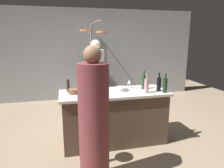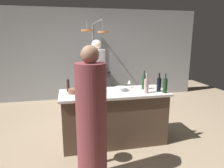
% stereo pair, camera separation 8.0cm
% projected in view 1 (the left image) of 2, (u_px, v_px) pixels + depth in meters
% --- Properties ---
extents(ground_plane, '(9.00, 9.00, 0.00)m').
position_uv_depth(ground_plane, '(114.00, 141.00, 3.60)').
color(ground_plane, gray).
extents(back_wall, '(6.40, 0.16, 2.60)m').
position_uv_depth(back_wall, '(91.00, 55.00, 6.01)').
color(back_wall, '#9EA3A8').
rests_on(back_wall, ground_plane).
extents(kitchen_island, '(1.80, 0.72, 0.90)m').
position_uv_depth(kitchen_island, '(114.00, 117.00, 3.50)').
color(kitchen_island, brown).
rests_on(kitchen_island, ground_plane).
extents(stove_range, '(0.80, 0.64, 0.89)m').
position_uv_depth(stove_range, '(93.00, 86.00, 5.82)').
color(stove_range, '#47474C').
rests_on(stove_range, ground_plane).
extents(chef, '(0.37, 0.37, 1.75)m').
position_uv_depth(chef, '(96.00, 84.00, 4.42)').
color(chef, white).
rests_on(chef, ground_plane).
extents(bar_stool_left, '(0.28, 0.28, 0.68)m').
position_uv_depth(bar_stool_left, '(91.00, 142.00, 2.81)').
color(bar_stool_left, '#4C4C51').
rests_on(bar_stool_left, ground_plane).
extents(guest_left, '(0.36, 0.36, 1.71)m').
position_uv_depth(guest_left, '(94.00, 124.00, 2.39)').
color(guest_left, brown).
rests_on(guest_left, ground_plane).
extents(overhead_pot_rack, '(0.59, 1.53, 2.17)m').
position_uv_depth(overhead_pot_rack, '(93.00, 43.00, 5.05)').
color(overhead_pot_rack, gray).
rests_on(overhead_pot_rack, ground_plane).
extents(pepper_mill, '(0.05, 0.05, 0.21)m').
position_uv_depth(pepper_mill, '(68.00, 86.00, 3.37)').
color(pepper_mill, '#382319').
rests_on(pepper_mill, kitchen_island).
extents(wine_bottle_rose, '(0.07, 0.07, 0.32)m').
position_uv_depth(wine_bottle_rose, '(146.00, 85.00, 3.31)').
color(wine_bottle_rose, '#B78C8E').
rests_on(wine_bottle_rose, kitchen_island).
extents(wine_bottle_white, '(0.07, 0.07, 0.29)m').
position_uv_depth(wine_bottle_white, '(89.00, 83.00, 3.52)').
color(wine_bottle_white, gray).
rests_on(wine_bottle_white, kitchen_island).
extents(wine_bottle_red, '(0.07, 0.07, 0.32)m').
position_uv_depth(wine_bottle_red, '(165.00, 85.00, 3.33)').
color(wine_bottle_red, '#143319').
rests_on(wine_bottle_red, kitchen_island).
extents(wine_bottle_dark, '(0.07, 0.07, 0.32)m').
position_uv_depth(wine_bottle_dark, '(159.00, 84.00, 3.41)').
color(wine_bottle_dark, black).
rests_on(wine_bottle_dark, kitchen_island).
extents(wine_bottle_green, '(0.07, 0.07, 0.33)m').
position_uv_depth(wine_bottle_green, '(144.00, 82.00, 3.56)').
color(wine_bottle_green, '#193D23').
rests_on(wine_bottle_green, kitchen_island).
extents(wine_glass_near_right_guest, '(0.07, 0.07, 0.15)m').
position_uv_depth(wine_glass_near_right_guest, '(103.00, 86.00, 3.38)').
color(wine_glass_near_right_guest, silver).
rests_on(wine_glass_near_right_guest, kitchen_island).
extents(wine_glass_near_left_guest, '(0.07, 0.07, 0.15)m').
position_uv_depth(wine_glass_near_left_guest, '(129.00, 82.00, 3.64)').
color(wine_glass_near_left_guest, silver).
rests_on(wine_glass_near_left_guest, kitchen_island).
extents(mixing_bowl_wooden, '(0.19, 0.19, 0.08)m').
position_uv_depth(mixing_bowl_wooden, '(74.00, 91.00, 3.28)').
color(mixing_bowl_wooden, brown).
rests_on(mixing_bowl_wooden, kitchen_island).
extents(mixing_bowl_blue, '(0.22, 0.22, 0.08)m').
position_uv_depth(mixing_bowl_blue, '(95.00, 91.00, 3.28)').
color(mixing_bowl_blue, '#334C6B').
rests_on(mixing_bowl_blue, kitchen_island).
extents(mixing_bowl_steel, '(0.22, 0.22, 0.06)m').
position_uv_depth(mixing_bowl_steel, '(121.00, 89.00, 3.46)').
color(mixing_bowl_steel, '#B7B7BC').
rests_on(mixing_bowl_steel, kitchen_island).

